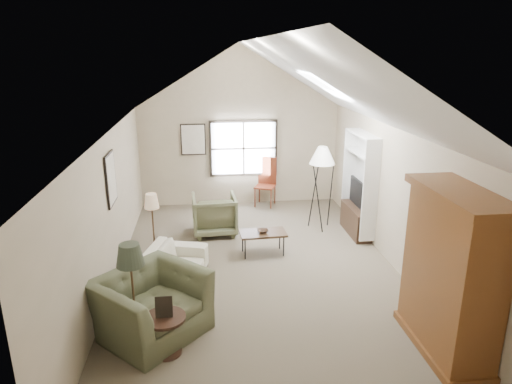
{
  "coord_description": "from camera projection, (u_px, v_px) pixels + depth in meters",
  "views": [
    {
      "loc": [
        -0.9,
        -7.31,
        3.82
      ],
      "look_at": [
        0.0,
        0.4,
        1.4
      ],
      "focal_mm": 32.0,
      "sensor_mm": 36.0,
      "label": 1
    }
  ],
  "objects": [
    {
      "name": "room_shell",
      "position": [
        259.0,
        91.0,
        7.21
      ],
      "size": [
        5.01,
        8.01,
        4.0
      ],
      "color": "brown",
      "rests_on": "ground"
    },
    {
      "name": "window",
      "position": [
        243.0,
        148.0,
        11.5
      ],
      "size": [
        1.72,
        0.08,
        1.42
      ],
      "primitive_type": "cube",
      "color": "black",
      "rests_on": "room_shell"
    },
    {
      "name": "skylight",
      "position": [
        324.0,
        85.0,
        8.2
      ],
      "size": [
        0.8,
        1.2,
        0.52
      ],
      "primitive_type": null,
      "color": "white",
      "rests_on": "room_shell"
    },
    {
      "name": "wall_art",
      "position": [
        156.0,
        158.0,
        9.28
      ],
      "size": [
        1.97,
        3.71,
        0.88
      ],
      "color": "black",
      "rests_on": "room_shell"
    },
    {
      "name": "armoire",
      "position": [
        451.0,
        273.0,
        5.8
      ],
      "size": [
        0.6,
        1.5,
        2.2
      ],
      "primitive_type": "cube",
      "color": "brown",
      "rests_on": "ground"
    },
    {
      "name": "tv_alcove",
      "position": [
        360.0,
        183.0,
        9.6
      ],
      "size": [
        0.32,
        1.3,
        2.1
      ],
      "primitive_type": "cube",
      "color": "white",
      "rests_on": "ground"
    },
    {
      "name": "media_console",
      "position": [
        356.0,
        220.0,
        9.85
      ],
      "size": [
        0.34,
        1.18,
        0.6
      ],
      "primitive_type": "cube",
      "color": "#382316",
      "rests_on": "ground"
    },
    {
      "name": "tv_panel",
      "position": [
        358.0,
        193.0,
        9.67
      ],
      "size": [
        0.05,
        0.9,
        0.55
      ],
      "primitive_type": "cube",
      "color": "black",
      "rests_on": "media_console"
    },
    {
      "name": "sofa",
      "position": [
        166.0,
        275.0,
        7.43
      ],
      "size": [
        1.4,
        2.33,
        0.64
      ],
      "primitive_type": "imported",
      "rotation": [
        0.0,
        0.0,
        1.3
      ],
      "color": "beige",
      "rests_on": "ground"
    },
    {
      "name": "armchair_near",
      "position": [
        151.0,
        305.0,
        6.31
      ],
      "size": [
        1.81,
        1.81,
        0.89
      ],
      "primitive_type": "imported",
      "rotation": [
        0.0,
        0.0,
        0.8
      ],
      "color": "#555A3F",
      "rests_on": "ground"
    },
    {
      "name": "armchair_far",
      "position": [
        214.0,
        214.0,
        9.84
      ],
      "size": [
        0.97,
        0.99,
        0.86
      ],
      "primitive_type": "imported",
      "rotation": [
        0.0,
        0.0,
        3.19
      ],
      "color": "#606849",
      "rests_on": "ground"
    },
    {
      "name": "coffee_table",
      "position": [
        263.0,
        243.0,
        8.88
      ],
      "size": [
        0.91,
        0.54,
        0.46
      ],
      "primitive_type": "cube",
      "rotation": [
        0.0,
        0.0,
        0.05
      ],
      "color": "#3B2818",
      "rests_on": "ground"
    },
    {
      "name": "bowl",
      "position": [
        263.0,
        231.0,
        8.8
      ],
      "size": [
        0.22,
        0.22,
        0.05
      ],
      "primitive_type": "imported",
      "rotation": [
        0.0,
        0.0,
        0.05
      ],
      "color": "#362716",
      "rests_on": "coffee_table"
    },
    {
      "name": "side_table",
      "position": [
        166.0,
        335.0,
        5.94
      ],
      "size": [
        0.67,
        0.67,
        0.55
      ],
      "primitive_type": "cylinder",
      "rotation": [
        0.0,
        0.0,
        -0.27
      ],
      "color": "#332015",
      "rests_on": "ground"
    },
    {
      "name": "side_chair",
      "position": [
        265.0,
        182.0,
        11.56
      ],
      "size": [
        0.62,
        0.62,
        1.23
      ],
      "primitive_type": "cube",
      "rotation": [
        0.0,
        0.0,
        -0.4
      ],
      "color": "maroon",
      "rests_on": "ground"
    },
    {
      "name": "tripod_lamp",
      "position": [
        321.0,
        188.0,
        9.95
      ],
      "size": [
        0.57,
        0.57,
        1.9
      ],
      "primitive_type": null,
      "rotation": [
        0.0,
        0.0,
        0.03
      ],
      "color": "white",
      "rests_on": "ground"
    },
    {
      "name": "dark_lamp",
      "position": [
        134.0,
        296.0,
        5.94
      ],
      "size": [
        0.45,
        0.45,
        1.52
      ],
      "primitive_type": null,
      "rotation": [
        0.0,
        0.0,
        -0.27
      ],
      "color": "#252B1E",
      "rests_on": "ground"
    },
    {
      "name": "tan_lamp",
      "position": [
        153.0,
        228.0,
        8.43
      ],
      "size": [
        0.34,
        0.34,
        1.36
      ],
      "primitive_type": null,
      "rotation": [
        0.0,
        0.0,
        -0.27
      ],
      "color": "tan",
      "rests_on": "ground"
    }
  ]
}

